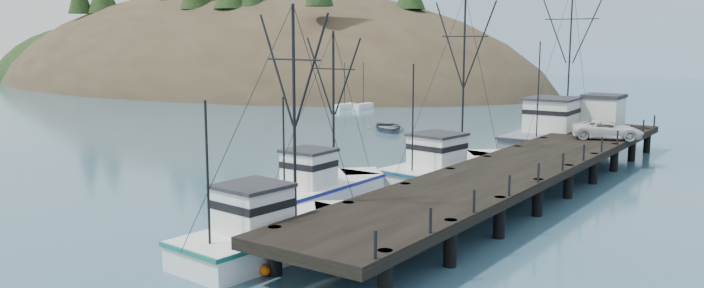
% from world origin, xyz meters
% --- Properties ---
extents(ground, '(400.00, 400.00, 0.00)m').
position_xyz_m(ground, '(0.00, 0.00, 0.00)').
color(ground, '#325870').
rests_on(ground, ground).
extents(pier, '(6.00, 44.00, 2.00)m').
position_xyz_m(pier, '(14.00, 16.00, 1.69)').
color(pier, black).
rests_on(pier, ground).
extents(headland, '(134.80, 78.00, 51.00)m').
position_xyz_m(headland, '(-74.95, 78.61, -4.55)').
color(headland, '#382D1E').
rests_on(headland, ground).
extents(distant_ridge_far, '(180.00, 25.00, 18.00)m').
position_xyz_m(distant_ridge_far, '(-40.00, 185.00, 0.00)').
color(distant_ridge_far, silver).
rests_on(distant_ridge_far, ground).
extents(moored_sailboats, '(23.80, 15.46, 6.35)m').
position_xyz_m(moored_sailboats, '(-33.44, 54.95, 0.33)').
color(moored_sailboats, white).
rests_on(moored_sailboats, ground).
extents(trawler_near, '(4.31, 11.07, 11.21)m').
position_xyz_m(trawler_near, '(9.45, -1.53, 0.82)').
color(trawler_near, white).
rests_on(trawler_near, ground).
extents(trawler_mid, '(3.44, 9.98, 10.12)m').
position_xyz_m(trawler_mid, '(5.52, 6.81, 0.82)').
color(trawler_mid, white).
rests_on(trawler_mid, ground).
extents(trawler_far, '(5.24, 12.53, 12.57)m').
position_xyz_m(trawler_far, '(8.51, 16.84, 0.82)').
color(trawler_far, white).
rests_on(trawler_far, ground).
extents(work_vessel, '(5.70, 17.41, 14.32)m').
position_xyz_m(work_vessel, '(10.26, 33.19, 1.23)').
color(work_vessel, slate).
rests_on(work_vessel, ground).
extents(pier_shed, '(3.00, 3.20, 2.80)m').
position_xyz_m(pier_shed, '(13.47, 34.00, 3.42)').
color(pier_shed, silver).
rests_on(pier_shed, pier).
extents(pickup_truck, '(5.51, 3.94, 1.39)m').
position_xyz_m(pickup_truck, '(15.50, 27.97, 2.70)').
color(pickup_truck, silver).
rests_on(pickup_truck, pier).
extents(motorboat, '(6.60, 6.74, 1.14)m').
position_xyz_m(motorboat, '(-7.87, 34.63, 0.00)').
color(motorboat, slate).
rests_on(motorboat, ground).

